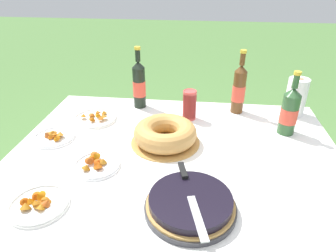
{
  "coord_description": "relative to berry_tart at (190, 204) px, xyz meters",
  "views": [
    {
      "loc": [
        0.1,
        -1.1,
        1.51
      ],
      "look_at": [
        -0.05,
        0.15,
        0.81
      ],
      "focal_mm": 32.0,
      "sensor_mm": 36.0,
      "label": 1
    }
  ],
  "objects": [
    {
      "name": "snack_plate_left",
      "position": [
        -0.55,
        0.61,
        -0.02
      ],
      "size": [
        0.23,
        0.23,
        0.06
      ],
      "color": "white",
      "rests_on": "tablecloth"
    },
    {
      "name": "paper_towel_roll",
      "position": [
        0.53,
        0.81,
        0.08
      ],
      "size": [
        0.11,
        0.11,
        0.21
      ],
      "color": "white",
      "rests_on": "tablecloth"
    },
    {
      "name": "juice_bottle_red",
      "position": [
        -0.34,
        0.81,
        0.11
      ],
      "size": [
        0.07,
        0.07,
        0.35
      ],
      "color": "black",
      "rests_on": "tablecloth"
    },
    {
      "name": "cider_bottle_green",
      "position": [
        0.45,
        0.59,
        0.09
      ],
      "size": [
        0.08,
        0.08,
        0.32
      ],
      "color": "#2D562D",
      "rests_on": "tablecloth"
    },
    {
      "name": "cider_bottle_amber",
      "position": [
        0.22,
        0.81,
        0.11
      ],
      "size": [
        0.07,
        0.07,
        0.35
      ],
      "color": "brown",
      "rests_on": "tablecloth"
    },
    {
      "name": "bundt_cake",
      "position": [
        -0.14,
        0.42,
        0.02
      ],
      "size": [
        0.33,
        0.33,
        0.1
      ],
      "color": "tan",
      "rests_on": "tablecloth"
    },
    {
      "name": "cup_stack",
      "position": [
        -0.04,
        0.69,
        0.05
      ],
      "size": [
        0.07,
        0.07,
        0.16
      ],
      "color": "#E04C47",
      "rests_on": "tablecloth"
    },
    {
      "name": "snack_plate_right",
      "position": [
        -0.68,
        0.4,
        -0.01
      ],
      "size": [
        0.2,
        0.2,
        0.06
      ],
      "color": "white",
      "rests_on": "tablecloth"
    },
    {
      "name": "snack_plate_near",
      "position": [
        -0.53,
        -0.05,
        -0.02
      ],
      "size": [
        0.21,
        0.21,
        0.05
      ],
      "color": "white",
      "rests_on": "tablecloth"
    },
    {
      "name": "tablecloth",
      "position": [
        -0.09,
        0.33,
        -0.04
      ],
      "size": [
        1.48,
        1.17,
        0.1
      ],
      "color": "white",
      "rests_on": "garden_table"
    },
    {
      "name": "berry_tart",
      "position": [
        0.0,
        0.0,
        0.0
      ],
      "size": [
        0.32,
        0.32,
        0.06
      ],
      "color": "#38383D",
      "rests_on": "tablecloth"
    },
    {
      "name": "garden_table",
      "position": [
        -0.09,
        0.33,
        -0.1
      ],
      "size": [
        1.47,
        1.16,
        0.75
      ],
      "color": "#A87A47",
      "rests_on": "ground_plane"
    },
    {
      "name": "snack_plate_far",
      "position": [
        -0.4,
        0.2,
        -0.01
      ],
      "size": [
        0.2,
        0.2,
        0.06
      ],
      "color": "white",
      "rests_on": "tablecloth"
    },
    {
      "name": "serving_knife",
      "position": [
        -0.01,
        0.03,
        0.04
      ],
      "size": [
        0.12,
        0.37,
        0.01
      ],
      "rotation": [
        0.0,
        0.0,
        4.98
      ],
      "color": "silver",
      "rests_on": "berry_tart"
    }
  ]
}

